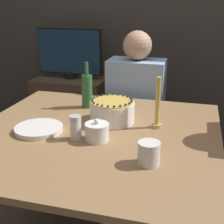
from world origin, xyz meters
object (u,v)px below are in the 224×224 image
(sugar_shaker, at_px, (76,127))
(tv_monitor, at_px, (69,53))
(cake, at_px, (112,111))
(sugar_bowl, at_px, (97,132))
(bottle, at_px, (87,90))
(candle, at_px, (157,108))
(person_man_blue_shirt, at_px, (135,122))

(sugar_shaker, xyz_separation_m, tv_monitor, (-0.55, 1.25, 0.12))
(cake, xyz_separation_m, sugar_bowl, (-0.01, -0.25, -0.02))
(cake, distance_m, bottle, 0.29)
(candle, height_order, bottle, bottle)
(cake, bearing_deg, tv_monitor, 123.19)
(sugar_shaker, bearing_deg, person_man_blue_shirt, 82.61)
(sugar_shaker, relative_size, tv_monitor, 0.20)
(candle, xyz_separation_m, person_man_blue_shirt, (-0.23, 0.65, -0.36))
(sugar_shaker, bearing_deg, tv_monitor, 113.50)
(cake, height_order, tv_monitor, tv_monitor)
(bottle, bearing_deg, sugar_shaker, -77.28)
(cake, distance_m, person_man_blue_shirt, 0.70)
(person_man_blue_shirt, distance_m, tv_monitor, 0.87)
(sugar_bowl, relative_size, person_man_blue_shirt, 0.10)
(person_man_blue_shirt, bearing_deg, candle, 109.75)
(sugar_shaker, height_order, candle, candle)
(tv_monitor, bearing_deg, cake, -56.81)
(sugar_bowl, xyz_separation_m, candle, (0.25, 0.23, 0.06))
(sugar_shaker, xyz_separation_m, candle, (0.35, 0.24, 0.05))
(sugar_shaker, relative_size, person_man_blue_shirt, 0.10)
(bottle, relative_size, tv_monitor, 0.48)
(cake, distance_m, candle, 0.25)
(cake, height_order, person_man_blue_shirt, person_man_blue_shirt)
(person_man_blue_shirt, relative_size, tv_monitor, 2.06)
(candle, relative_size, person_man_blue_shirt, 0.22)
(sugar_bowl, bearing_deg, candle, 42.76)
(cake, bearing_deg, sugar_bowl, -91.31)
(sugar_shaker, bearing_deg, cake, 67.79)
(sugar_shaker, xyz_separation_m, bottle, (-0.10, 0.45, 0.05))
(sugar_shaker, relative_size, bottle, 0.43)
(sugar_bowl, xyz_separation_m, tv_monitor, (-0.65, 1.24, 0.14))
(candle, distance_m, tv_monitor, 1.35)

